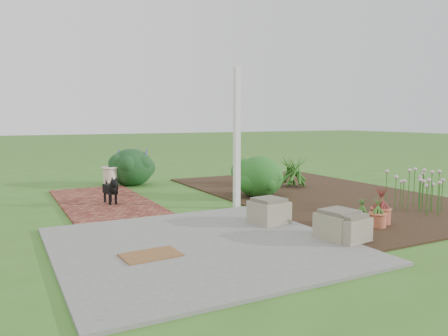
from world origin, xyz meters
name	(u,v)px	position (x,y,z in m)	size (l,w,h in m)	color
ground	(224,211)	(0.00, 0.00, 0.00)	(80.00, 80.00, 0.00)	#396720
concrete_patio	(201,245)	(-1.25, -1.75, 0.02)	(3.50, 3.50, 0.04)	slate
brick_path	(104,201)	(-1.70, 1.75, 0.02)	(1.60, 3.50, 0.04)	#5D231D
garden_bed	(319,194)	(2.50, 0.50, 0.01)	(4.00, 7.00, 0.03)	black
veranda_post	(237,138)	(0.30, 0.10, 1.25)	(0.10, 0.10, 2.50)	white
stone_trough_near	(347,229)	(0.48, -2.50, 0.19)	(0.46, 0.46, 0.30)	#7D6C5E
stone_trough_mid	(339,226)	(0.46, -2.36, 0.20)	(0.48, 0.48, 0.32)	gray
stone_trough_far	(269,212)	(0.11, -1.23, 0.20)	(0.48, 0.48, 0.32)	gray
coir_doormat	(151,255)	(-1.97, -1.95, 0.05)	(0.65, 0.42, 0.02)	brown
black_dog	(111,188)	(-1.65, 1.35, 0.32)	(0.21, 0.55, 0.47)	black
cream_ceramic_urn	(110,177)	(-1.17, 3.48, 0.26)	(0.33, 0.33, 0.44)	beige
evergreen_shrub	(259,176)	(1.21, 0.81, 0.45)	(0.98, 0.98, 0.84)	#1A3D13
agapanthus_clump_back	(293,169)	(2.56, 1.48, 0.45)	(0.94, 0.94, 0.85)	#123D0C
agapanthus_clump_front	(255,166)	(2.06, 2.35, 0.46)	(0.97, 0.97, 0.87)	#153C0D
pink_flower_patch	(424,190)	(2.96, -1.69, 0.40)	(1.14, 1.14, 0.73)	#113D0F
terracotta_pot_bronze	(381,216)	(1.60, -2.01, 0.15)	(0.29, 0.29, 0.23)	#A64D38
terracotta_pot_small_left	(362,219)	(1.25, -1.98, 0.13)	(0.23, 0.23, 0.19)	#A04F36
terracotta_pot_small_right	(377,220)	(1.40, -2.14, 0.13)	(0.24, 0.24, 0.20)	#B1593C
purple_flowering_bush	(131,166)	(-0.62, 3.67, 0.45)	(1.07, 1.07, 0.91)	black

